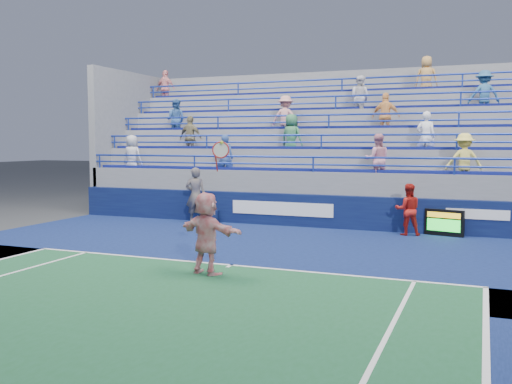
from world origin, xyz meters
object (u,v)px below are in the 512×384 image
at_px(judge_chair, 212,215).
at_px(ball_girl, 408,210).
at_px(serve_speed_board, 444,223).
at_px(line_judge, 196,195).
at_px(tennis_player, 206,233).

height_order(judge_chair, ball_girl, ball_girl).
relative_size(serve_speed_board, line_judge, 0.59).
xyz_separation_m(serve_speed_board, tennis_player, (-4.43, -7.17, 0.49)).
distance_m(judge_chair, line_judge, 0.93).
distance_m(serve_speed_board, tennis_player, 8.44).
bearing_deg(serve_speed_board, line_judge, -178.04).
bearing_deg(tennis_player, serve_speed_board, 58.31).
bearing_deg(ball_girl, line_judge, -13.93).
bearing_deg(line_judge, ball_girl, 164.39).
bearing_deg(tennis_player, ball_girl, 64.01).
height_order(tennis_player, line_judge, tennis_player).
xyz_separation_m(serve_speed_board, ball_girl, (-1.05, -0.25, 0.39)).
bearing_deg(line_judge, serve_speed_board, 166.05).
height_order(tennis_player, ball_girl, tennis_player).
bearing_deg(ball_girl, tennis_player, 49.79).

